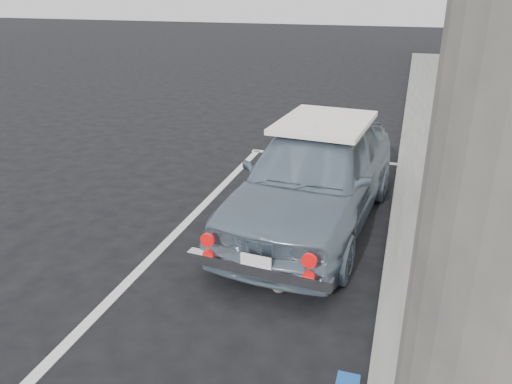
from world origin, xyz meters
TOP-DOWN VIEW (x-y plane):
  - pline_front at (0.50, 6.50)m, footprint 3.00×0.12m
  - pline_side at (-0.90, 3.00)m, footprint 0.12×7.00m
  - retro_coupe at (0.76, 3.66)m, footprint 2.03×4.26m
  - cat at (0.76, 1.90)m, footprint 0.21×0.42m

SIDE VIEW (x-z plane):
  - pline_front at x=0.50m, z-range 0.00..0.01m
  - pline_side at x=-0.90m, z-range 0.00..0.01m
  - cat at x=0.76m, z-range -0.01..0.21m
  - retro_coupe at x=0.76m, z-range 0.01..1.41m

